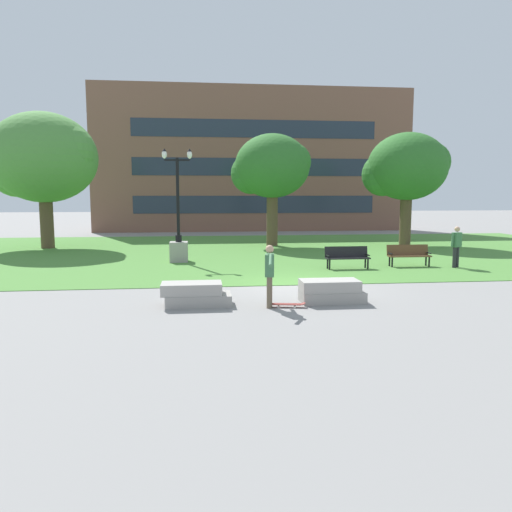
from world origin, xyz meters
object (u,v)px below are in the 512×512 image
(skateboard, at_px, (287,304))
(park_bench_near_left, at_px, (347,256))
(concrete_block_center, at_px, (195,294))
(park_bench_near_right, at_px, (409,254))
(concrete_block_left, at_px, (331,291))
(person_bystander_near_lawn, at_px, (456,244))
(lamp_post_center, at_px, (179,239))
(person_skateboarder, at_px, (270,272))

(skateboard, bearing_deg, park_bench_near_left, 60.89)
(skateboard, distance_m, park_bench_near_left, 7.55)
(park_bench_near_left, bearing_deg, concrete_block_center, -135.32)
(concrete_block_center, relative_size, park_bench_near_right, 1.06)
(concrete_block_left, distance_m, person_bystander_near_lawn, 9.07)
(park_bench_near_left, distance_m, person_bystander_near_lawn, 4.62)
(park_bench_near_left, xyz_separation_m, park_bench_near_right, (2.79, 0.38, 0.00))
(park_bench_near_left, relative_size, park_bench_near_right, 0.99)
(skateboard, height_order, person_bystander_near_lawn, person_bystander_near_lawn)
(concrete_block_center, bearing_deg, concrete_block_left, -0.06)
(concrete_block_left, bearing_deg, park_bench_near_left, 69.27)
(park_bench_near_right, bearing_deg, park_bench_near_left, -172.29)
(park_bench_near_right, height_order, person_bystander_near_lawn, person_bystander_near_lawn)
(concrete_block_left, relative_size, lamp_post_center, 0.36)
(person_skateboarder, bearing_deg, lamp_post_center, 106.64)
(skateboard, bearing_deg, person_skateboarder, 174.17)
(park_bench_near_right, distance_m, lamp_post_center, 10.07)
(concrete_block_center, xyz_separation_m, person_bystander_near_lawn, (10.73, 5.85, 0.68))
(park_bench_near_right, bearing_deg, skateboard, -132.85)
(concrete_block_center, relative_size, skateboard, 1.84)
(skateboard, xyz_separation_m, person_bystander_near_lawn, (8.26, 6.37, 0.90))
(concrete_block_left, xyz_separation_m, skateboard, (-1.37, -0.51, -0.22))
(person_skateboarder, relative_size, park_bench_near_left, 0.95)
(concrete_block_left, bearing_deg, person_skateboarder, -165.76)
(concrete_block_left, relative_size, skateboard, 1.74)
(concrete_block_center, bearing_deg, person_skateboarder, -13.17)
(concrete_block_left, height_order, person_skateboarder, person_skateboarder)
(skateboard, distance_m, park_bench_near_right, 9.51)
(person_skateboarder, xyz_separation_m, skateboard, (0.47, -0.05, -0.89))
(park_bench_near_left, distance_m, park_bench_near_right, 2.82)
(concrete_block_left, relative_size, person_skateboarder, 1.05)
(concrete_block_center, distance_m, lamp_post_center, 9.01)
(person_skateboarder, distance_m, lamp_post_center, 9.82)
(park_bench_near_right, xyz_separation_m, lamp_post_center, (-9.74, 2.49, 0.50))
(park_bench_near_right, distance_m, person_bystander_near_lawn, 1.95)
(park_bench_near_left, bearing_deg, person_skateboarder, -122.29)
(concrete_block_left, xyz_separation_m, park_bench_near_right, (5.09, 6.45, 0.23))
(concrete_block_left, relative_size, park_bench_near_right, 0.99)
(concrete_block_center, height_order, park_bench_near_left, park_bench_near_left)
(concrete_block_left, height_order, skateboard, concrete_block_left)
(concrete_block_center, height_order, park_bench_near_right, park_bench_near_right)
(concrete_block_left, relative_size, park_bench_near_left, 1.00)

